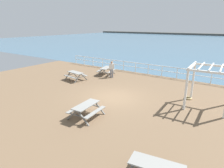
{
  "coord_description": "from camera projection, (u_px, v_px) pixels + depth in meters",
  "views": [
    {
      "loc": [
        7.38,
        -11.0,
        5.13
      ],
      "look_at": [
        -0.47,
        0.45,
        0.8
      ],
      "focal_mm": 30.75,
      "sensor_mm": 36.0,
      "label": 1
    }
  ],
  "objects": [
    {
      "name": "visitor",
      "position": [
        112.0,
        68.0,
        19.05
      ],
      "size": [
        0.51,
        0.32,
        1.66
      ],
      "rotation": [
        0.0,
        0.0,
        1.9
      ],
      "color": "slate",
      "rests_on": "ground"
    },
    {
      "name": "picnic_table_near_right",
      "position": [
        86.0,
        108.0,
        10.95
      ],
      "size": [
        1.66,
        1.91,
        0.8
      ],
      "rotation": [
        0.0,
        0.0,
        1.64
      ],
      "color": "gray",
      "rests_on": "ground"
    },
    {
      "name": "picnic_table_near_left",
      "position": [
        76.0,
        74.0,
        18.31
      ],
      "size": [
        2.01,
        1.78,
        0.8
      ],
      "rotation": [
        0.0,
        0.0,
        -0.16
      ],
      "color": "gray",
      "rests_on": "ground"
    },
    {
      "name": "sea_band",
      "position": [
        215.0,
        43.0,
        55.71
      ],
      "size": [
        142.0,
        90.0,
        0.01
      ],
      "primitive_type": "cube",
      "color": "#476B84",
      "rests_on": "ground"
    },
    {
      "name": "picnic_table_far_left",
      "position": [
        106.0,
        69.0,
        20.28
      ],
      "size": [
        1.9,
        2.11,
        0.8
      ],
      "rotation": [
        0.0,
        0.0,
        1.82
      ],
      "color": "gray",
      "rests_on": "ground"
    },
    {
      "name": "rope_coil",
      "position": [
        188.0,
        98.0,
        13.81
      ],
      "size": [
        0.55,
        0.55,
        0.11
      ],
      "primitive_type": "torus",
      "color": "tan",
      "rests_on": "ground"
    },
    {
      "name": "lattice_pergola",
      "position": [
        210.0,
        77.0,
        11.84
      ],
      "size": [
        2.52,
        2.64,
        2.7
      ],
      "rotation": [
        0.0,
        0.0,
        0.04
      ],
      "color": "white",
      "rests_on": "ground"
    },
    {
      "name": "ground_plane",
      "position": [
        114.0,
        98.0,
        14.2
      ],
      "size": [
        30.0,
        24.0,
        0.2
      ],
      "primitive_type": "cube",
      "color": "brown"
    },
    {
      "name": "seaward_railing",
      "position": [
        155.0,
        68.0,
        20.05
      ],
      "size": [
        23.07,
        0.07,
        1.08
      ],
      "color": "white",
      "rests_on": "ground"
    }
  ]
}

